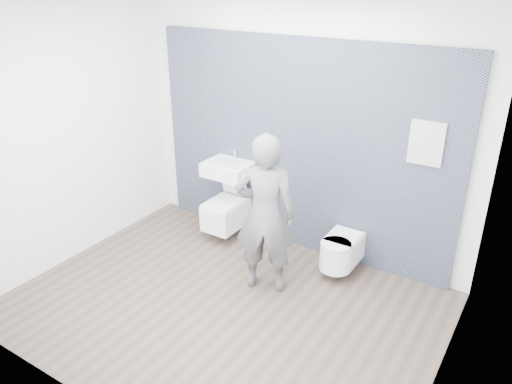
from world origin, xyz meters
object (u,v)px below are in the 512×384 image
Objects in this scene: toilet_square at (226,212)px; visitor at (265,214)px; toilet_rounded at (340,251)px; washbasin at (228,169)px.

toilet_square is 1.26m from visitor.
visitor reaches higher than toilet_rounded.
toilet_rounded is at bearing -152.91° from visitor.
washbasin is 1.19m from visitor.
washbasin reaches higher than toilet_square.
toilet_square is at bearing -55.99° from visitor.
visitor reaches higher than washbasin.
toilet_rounded is at bearing -3.26° from washbasin.
toilet_rounded is (1.51, -0.09, -0.59)m from washbasin.
toilet_square is 0.44× the size of visitor.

